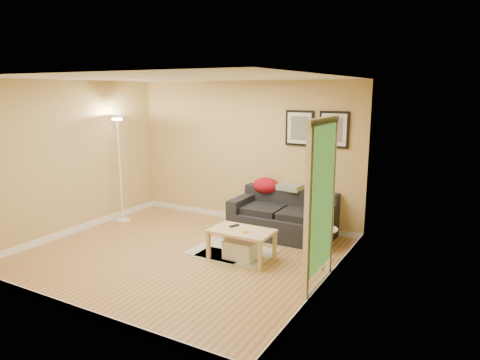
{
  "coord_description": "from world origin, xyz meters",
  "views": [
    {
      "loc": [
        3.78,
        -4.94,
        2.43
      ],
      "look_at": [
        0.55,
        0.85,
        1.05
      ],
      "focal_mm": 32.35,
      "sensor_mm": 36.0,
      "label": 1
    }
  ],
  "objects": [
    {
      "name": "floor",
      "position": [
        0.0,
        0.0,
        0.0
      ],
      "size": [
        4.5,
        4.5,
        0.0
      ],
      "primitive_type": "plane",
      "color": "tan",
      "rests_on": "ground"
    },
    {
      "name": "ceiling",
      "position": [
        0.0,
        0.0,
        2.6
      ],
      "size": [
        4.5,
        4.5,
        0.0
      ],
      "primitive_type": "plane",
      "rotation": [
        3.14,
        0.0,
        0.0
      ],
      "color": "white",
      "rests_on": "wall_back"
    },
    {
      "name": "wall_back",
      "position": [
        0.0,
        2.0,
        1.3
      ],
      "size": [
        4.5,
        0.0,
        4.5
      ],
      "primitive_type": "plane",
      "rotation": [
        1.57,
        0.0,
        0.0
      ],
      "color": "tan",
      "rests_on": "ground"
    },
    {
      "name": "wall_front",
      "position": [
        0.0,
        -2.0,
        1.3
      ],
      "size": [
        4.5,
        0.0,
        4.5
      ],
      "primitive_type": "plane",
      "rotation": [
        -1.57,
        0.0,
        0.0
      ],
      "color": "tan",
      "rests_on": "ground"
    },
    {
      "name": "wall_left",
      "position": [
        -2.25,
        0.0,
        1.3
      ],
      "size": [
        0.0,
        4.0,
        4.0
      ],
      "primitive_type": "plane",
      "rotation": [
        1.57,
        0.0,
        1.57
      ],
      "color": "tan",
      "rests_on": "ground"
    },
    {
      "name": "wall_right",
      "position": [
        2.25,
        0.0,
        1.3
      ],
      "size": [
        0.0,
        4.0,
        4.0
      ],
      "primitive_type": "plane",
      "rotation": [
        1.57,
        0.0,
        -1.57
      ],
      "color": "tan",
      "rests_on": "ground"
    },
    {
      "name": "baseboard_back",
      "position": [
        0.0,
        1.99,
        0.05
      ],
      "size": [
        4.5,
        0.02,
        0.1
      ],
      "primitive_type": "cube",
      "color": "white",
      "rests_on": "ground"
    },
    {
      "name": "baseboard_front",
      "position": [
        0.0,
        -1.99,
        0.05
      ],
      "size": [
        4.5,
        0.02,
        0.1
      ],
      "primitive_type": "cube",
      "color": "white",
      "rests_on": "ground"
    },
    {
      "name": "baseboard_left",
      "position": [
        -2.24,
        0.0,
        0.05
      ],
      "size": [
        0.02,
        4.0,
        0.1
      ],
      "primitive_type": "cube",
      "color": "white",
      "rests_on": "ground"
    },
    {
      "name": "baseboard_right",
      "position": [
        2.24,
        0.0,
        0.05
      ],
      "size": [
        0.02,
        4.0,
        0.1
      ],
      "primitive_type": "cube",
      "color": "white",
      "rests_on": "ground"
    },
    {
      "name": "sofa",
      "position": [
        0.99,
        1.53,
        0.38
      ],
      "size": [
        1.7,
        0.9,
        0.75
      ],
      "primitive_type": null,
      "color": "black",
      "rests_on": "ground"
    },
    {
      "name": "red_throw",
      "position": [
        0.53,
        1.82,
        0.77
      ],
      "size": [
        0.48,
        0.36,
        0.28
      ],
      "primitive_type": null,
      "color": "#B51024",
      "rests_on": "sofa"
    },
    {
      "name": "plaid_throw",
      "position": [
        0.98,
        1.86,
        0.78
      ],
      "size": [
        0.45,
        0.32,
        0.1
      ],
      "primitive_type": null,
      "rotation": [
        0.0,
        0.0,
        -0.14
      ],
      "color": "#C3BC72",
      "rests_on": "sofa"
    },
    {
      "name": "framed_print_left",
      "position": [
        1.08,
        1.98,
        1.8
      ],
      "size": [
        0.5,
        0.04,
        0.6
      ],
      "primitive_type": null,
      "color": "black",
      "rests_on": "wall_back"
    },
    {
      "name": "framed_print_right",
      "position": [
        1.68,
        1.98,
        1.8
      ],
      "size": [
        0.5,
        0.04,
        0.6
      ],
      "primitive_type": null,
      "color": "black",
      "rests_on": "wall_back"
    },
    {
      "name": "area_rug",
      "position": [
        0.63,
        0.46,
        0.01
      ],
      "size": [
        1.25,
        0.85,
        0.01
      ],
      "primitive_type": "cube",
      "color": "#BBB594",
      "rests_on": "ground"
    },
    {
      "name": "green_runner",
      "position": [
        0.55,
        0.23,
        0.01
      ],
      "size": [
        0.7,
        0.5,
        0.01
      ],
      "primitive_type": "cube",
      "color": "#668C4C",
      "rests_on": "ground"
    },
    {
      "name": "coffee_table",
      "position": [
        0.9,
        0.28,
        0.23
      ],
      "size": [
        0.96,
        0.65,
        0.45
      ],
      "primitive_type": null,
      "rotation": [
        0.0,
        0.0,
        0.11
      ],
      "color": "tan",
      "rests_on": "ground"
    },
    {
      "name": "remote_control",
      "position": [
        0.72,
        0.37,
        0.46
      ],
      "size": [
        0.11,
        0.17,
        0.02
      ],
      "primitive_type": "cube",
      "rotation": [
        0.0,
        0.0,
        -0.38
      ],
      "color": "black",
      "rests_on": "coffee_table"
    },
    {
      "name": "tape_roll",
      "position": [
        0.99,
        0.19,
        0.47
      ],
      "size": [
        0.07,
        0.07,
        0.03
      ],
      "primitive_type": "cylinder",
      "color": "yellow",
      "rests_on": "coffee_table"
    },
    {
      "name": "storage_bin",
      "position": [
        0.88,
        0.29,
        0.14
      ],
      "size": [
        0.47,
        0.34,
        0.29
      ],
      "primitive_type": null,
      "color": "white",
      "rests_on": "ground"
    },
    {
      "name": "side_table",
      "position": [
        2.02,
        0.61,
        0.28
      ],
      "size": [
        0.37,
        0.37,
        0.56
      ],
      "primitive_type": null,
      "color": "white",
      "rests_on": "ground"
    },
    {
      "name": "book_stack",
      "position": [
        2.01,
        0.6,
        0.6
      ],
      "size": [
        0.2,
        0.27,
        0.08
      ],
      "primitive_type": null,
      "rotation": [
        0.0,
        0.0,
        0.04
      ],
      "color": "teal",
      "rests_on": "side_table"
    },
    {
      "name": "floor_lamp",
      "position": [
        -2.0,
        0.85,
        0.96
      ],
      "size": [
        0.26,
        0.26,
        2.02
      ],
      "primitive_type": null,
      "color": "white",
      "rests_on": "ground"
    },
    {
      "name": "doorway",
      "position": [
        2.2,
        -0.15,
        1.02
      ],
      "size": [
        0.12,
        1.01,
        2.13
      ],
      "primitive_type": null,
      "color": "white",
      "rests_on": "ground"
    }
  ]
}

